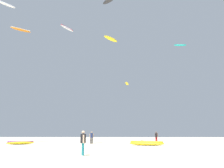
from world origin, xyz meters
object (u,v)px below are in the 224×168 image
object	(u,v)px
person_right	(92,137)
kite_aloft_0	(180,45)
kite_aloft_7	(67,28)
kite_grounded_mid	(21,143)
kite_aloft_5	(5,4)
person_midground	(156,136)
kite_aloft_6	(21,30)
kite_aloft_4	(111,39)
kite_aloft_1	(127,84)
kite_aloft_3	(109,1)
person_foreground	(83,141)
kite_grounded_far	(146,143)

from	to	relation	value
person_right	kite_aloft_0	distance (m)	30.03
kite_aloft_0	kite_aloft_7	world-z (taller)	kite_aloft_0
kite_grounded_mid	kite_aloft_5	size ratio (longest dim) A/B	1.01
person_midground	kite_aloft_6	bearing A→B (deg)	-55.14
person_right	kite_aloft_4	xyz separation A→B (m)	(2.65, 0.53, 14.61)
kite_aloft_0	kite_aloft_4	distance (m)	21.38
kite_aloft_0	kite_aloft_6	size ratio (longest dim) A/B	0.72
kite_aloft_1	kite_aloft_3	bearing A→B (deg)	-160.99
person_foreground	kite_aloft_6	size ratio (longest dim) A/B	0.46
person_midground	kite_grounded_mid	bearing A→B (deg)	-24.50
person_midground	person_right	size ratio (longest dim) A/B	0.99
kite_aloft_6	kite_aloft_3	bearing A→B (deg)	-5.41
kite_aloft_5	kite_aloft_6	world-z (taller)	kite_aloft_5
person_foreground	kite_aloft_3	bearing A→B (deg)	-106.90
person_right	person_foreground	bearing A→B (deg)	171.04
person_midground	kite_aloft_6	distance (m)	32.46
kite_aloft_6	kite_aloft_0	bearing A→B (deg)	10.96
kite_aloft_4	kite_aloft_7	bearing A→B (deg)	-165.36
kite_grounded_mid	kite_aloft_6	xyz separation A→B (m)	(-6.23, 11.43, 21.00)
kite_grounded_mid	kite_aloft_5	bearing A→B (deg)	145.45
kite_grounded_far	person_right	bearing A→B (deg)	150.08
kite_aloft_0	kite_aloft_1	bearing A→B (deg)	-150.31
kite_grounded_far	kite_aloft_6	distance (m)	33.43
kite_aloft_1	kite_aloft_4	size ratio (longest dim) A/B	0.80
person_foreground	kite_aloft_1	distance (m)	27.20
kite_grounded_mid	kite_aloft_0	distance (m)	37.39
kite_aloft_3	person_foreground	bearing A→B (deg)	-91.89
kite_aloft_0	kite_aloft_4	xyz separation A→B (m)	(-14.59, -14.98, -4.47)
kite_aloft_0	person_midground	bearing A→B (deg)	-125.86
kite_grounded_far	kite_aloft_0	size ratio (longest dim) A/B	1.67
kite_grounded_far	kite_aloft_5	world-z (taller)	kite_aloft_5
kite_aloft_1	kite_aloft_6	distance (m)	23.34
person_right	kite_aloft_0	world-z (taller)	kite_aloft_0
kite_aloft_3	kite_aloft_7	xyz separation A→B (m)	(-5.79, -8.72, -9.55)
person_midground	kite_aloft_3	distance (m)	26.51
kite_aloft_1	kite_aloft_0	bearing A→B (deg)	29.69
person_midground	kite_aloft_6	size ratio (longest dim) A/B	0.44
kite_grounded_far	kite_aloft_1	distance (m)	16.34
kite_aloft_0	kite_aloft_6	xyz separation A→B (m)	(-32.50, -6.29, 1.16)
person_midground	kite_aloft_5	xyz separation A→B (m)	(-24.78, -3.31, 21.53)
kite_aloft_3	kite_aloft_5	xyz separation A→B (m)	(-17.01, -5.69, -3.70)
kite_aloft_3	kite_aloft_1	bearing A→B (deg)	19.01
kite_aloft_1	kite_aloft_6	xyz separation A→B (m)	(-20.59, 0.49, 10.99)
kite_aloft_5	kite_aloft_7	xyz separation A→B (m)	(11.22, -3.03, -5.85)
kite_aloft_1	kite_aloft_6	world-z (taller)	kite_aloft_6
person_foreground	kite_aloft_3	distance (m)	34.88
person_midground	kite_grounded_far	world-z (taller)	person_midground
kite_aloft_0	kite_aloft_6	bearing A→B (deg)	-169.04
person_midground	kite_aloft_4	distance (m)	16.93
kite_grounded_far	kite_aloft_6	size ratio (longest dim) A/B	1.20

